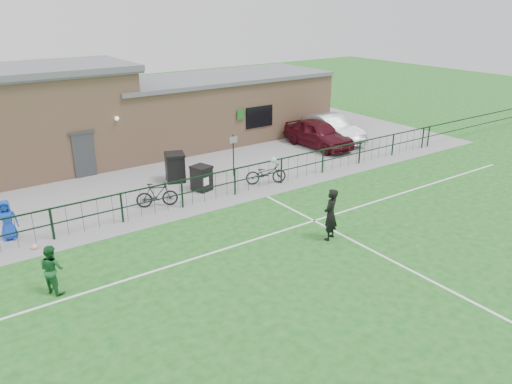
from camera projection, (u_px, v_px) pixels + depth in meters
ground at (352, 283)px, 14.78m from camera, size 90.00×90.00×0.00m
paving_strip at (159, 166)px, 25.09m from camera, size 34.00×13.00×0.02m
pitch_line_touch at (217, 201)px, 20.74m from camera, size 28.00×0.10×0.01m
pitch_line_mid at (272, 234)px, 17.84m from camera, size 28.00×0.10×0.01m
pitch_line_perp at (397, 263)px, 15.85m from camera, size 0.10×16.00×0.01m
perimeter_fence at (215, 186)px, 20.68m from camera, size 28.00×0.10×1.20m
wheelie_bin_left at (175, 168)px, 22.79m from camera, size 1.06×1.13×1.23m
wheelie_bin_right at (202, 179)px, 21.73m from camera, size 0.85×0.92×1.02m
sign_post at (233, 155)px, 23.33m from camera, size 0.07×0.07×2.00m
car_maroon at (318, 134)px, 28.02m from camera, size 1.87×4.54×1.54m
car_silver at (332, 128)px, 29.18m from camera, size 2.05×4.77×1.53m
bicycle_d at (157, 195)px, 19.99m from camera, size 1.73×1.02×1.00m
bicycle_e at (266, 173)px, 22.50m from camera, size 1.96×1.31×0.98m
spectator_child at (7, 220)px, 17.17m from camera, size 0.81×0.64×1.46m
goalkeeper_kick at (329, 213)px, 17.18m from camera, size 1.16×2.88×2.49m
outfield_player at (52, 269)px, 14.08m from camera, size 0.81×0.89×1.47m
ball_ground at (34, 247)px, 16.70m from camera, size 0.20×0.20×0.20m
clubhouse at (117, 114)px, 26.11m from camera, size 24.25×5.40×4.96m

